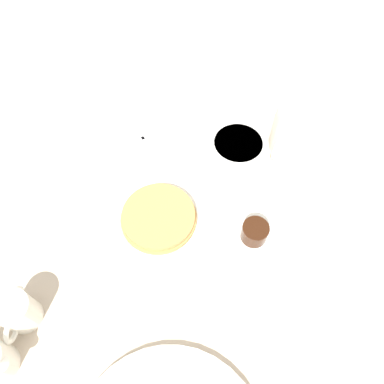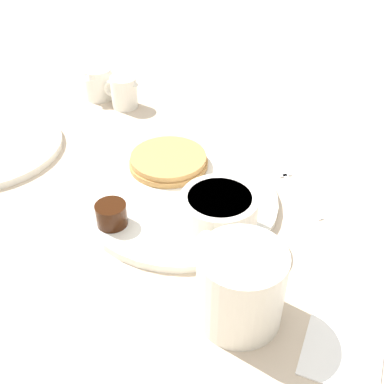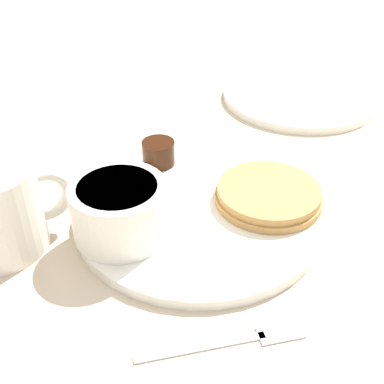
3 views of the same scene
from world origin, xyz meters
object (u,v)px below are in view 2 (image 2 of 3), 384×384
at_px(coffee_mug, 239,285).
at_px(creamer_pitcher_far, 98,83).
at_px(creamer_pitcher_near, 124,92).
at_px(fork, 290,181).
at_px(plate, 181,200).
at_px(bowl, 219,214).

bearing_deg(coffee_mug, creamer_pitcher_far, 34.10).
bearing_deg(creamer_pitcher_far, creamer_pitcher_near, -115.12).
distance_m(creamer_pitcher_near, creamer_pitcher_far, 0.07).
relative_size(coffee_mug, fork, 0.82).
xyz_separation_m(plate, fork, (0.08, -0.15, -0.00)).
relative_size(coffee_mug, creamer_pitcher_far, 1.40).
distance_m(bowl, creamer_pitcher_near, 0.41).
distance_m(bowl, coffee_mug, 0.12).
bearing_deg(plate, bowl, -136.66).
distance_m(creamer_pitcher_near, fork, 0.37).
xyz_separation_m(plate, creamer_pitcher_far, (0.30, 0.22, 0.02)).
bearing_deg(coffee_mug, fork, -11.63).
xyz_separation_m(coffee_mug, creamer_pitcher_far, (0.48, 0.32, -0.02)).
distance_m(plate, creamer_pitcher_far, 0.37).
bearing_deg(bowl, coffee_mug, -162.06).
relative_size(bowl, fork, 0.72).
bearing_deg(fork, creamer_pitcher_far, 59.76).
xyz_separation_m(plate, creamer_pitcher_near, (0.27, 0.16, 0.02)).
bearing_deg(coffee_mug, plate, 28.87).
xyz_separation_m(bowl, creamer_pitcher_far, (0.37, 0.29, -0.01)).
bearing_deg(coffee_mug, bowl, 17.94).
bearing_deg(creamer_pitcher_far, bowl, -141.76).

